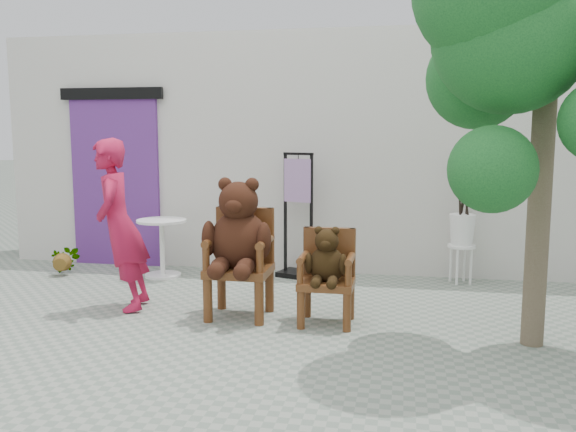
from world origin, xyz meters
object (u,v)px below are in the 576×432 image
at_px(chair_big, 239,240).
at_px(display_stand, 298,229).
at_px(chair_small, 327,266).
at_px(stool_bucket, 462,229).
at_px(tree, 549,19).
at_px(person, 120,226).
at_px(cafe_table, 162,241).

relative_size(chair_big, display_stand, 0.88).
relative_size(chair_small, display_stand, 0.60).
relative_size(display_stand, stool_bucket, 1.04).
distance_m(chair_big, tree, 3.19).
relative_size(person, stool_bucket, 1.16).
xyz_separation_m(chair_big, display_stand, (0.27, 1.72, -0.16)).
height_order(display_stand, stool_bucket, display_stand).
bearing_deg(stool_bucket, person, -153.25).
xyz_separation_m(cafe_table, display_stand, (1.63, 0.31, 0.14)).
height_order(person, stool_bucket, person).
xyz_separation_m(chair_small, cafe_table, (-2.21, 1.46, -0.10)).
relative_size(chair_big, person, 0.79).
xyz_separation_m(chair_small, tree, (1.70, -0.49, 2.05)).
height_order(chair_big, cafe_table, chair_big).
height_order(display_stand, tree, tree).
xyz_separation_m(chair_small, display_stand, (-0.57, 1.77, 0.05)).
relative_size(chair_big, cafe_table, 1.90).
height_order(chair_small, display_stand, display_stand).
bearing_deg(stool_bucket, cafe_table, -174.68).
bearing_deg(stool_bucket, chair_big, -141.61).
bearing_deg(display_stand, person, -112.00).
relative_size(person, tree, 0.50).
xyz_separation_m(person, stool_bucket, (3.42, 1.72, -0.20)).
bearing_deg(chair_big, chair_small, -3.44).
xyz_separation_m(chair_big, tree, (2.54, -0.54, 1.84)).
bearing_deg(chair_small, stool_bucket, 52.94).
relative_size(chair_big, tree, 0.39).
distance_m(chair_small, tree, 2.71).
relative_size(chair_big, stool_bucket, 0.92).
height_order(chair_big, person, person).
bearing_deg(display_stand, stool_bucket, 19.90).
bearing_deg(person, tree, 67.33).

